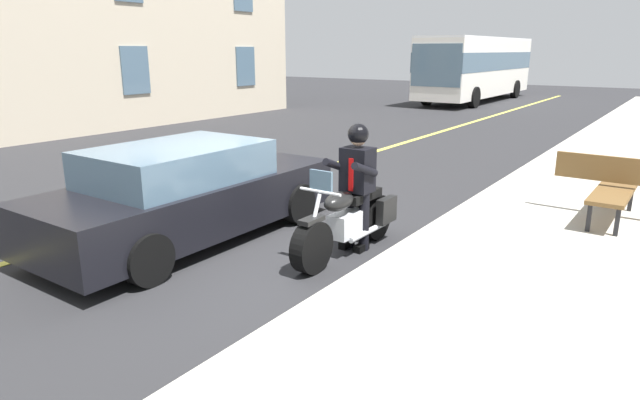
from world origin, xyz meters
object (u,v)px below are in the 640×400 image
motorcycle_main (349,221)px  car_silver (187,193)px  bench_sidewalk (615,184)px  bus_near (477,65)px  rider_main (357,176)px

motorcycle_main → car_silver: 2.38m
motorcycle_main → bench_sidewalk: 4.24m
bus_near → bench_sidewalk: 22.03m
motorcycle_main → bus_near: (-23.18, -6.45, 1.42)m
motorcycle_main → bench_sidewalk: motorcycle_main is taller
bus_near → car_silver: 24.43m
motorcycle_main → bus_near: 24.10m
car_silver → bench_sidewalk: (-4.05, 4.98, 0.02)m
car_silver → bench_sidewalk: bearing=129.2°
rider_main → car_silver: rider_main is taller
motorcycle_main → bus_near: size_ratio=0.20×
car_silver → bench_sidewalk: car_silver is taller
rider_main → car_silver: size_ratio=0.38×
car_silver → bus_near: bearing=-170.0°
rider_main → bus_near: (-22.99, -6.45, 0.84)m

